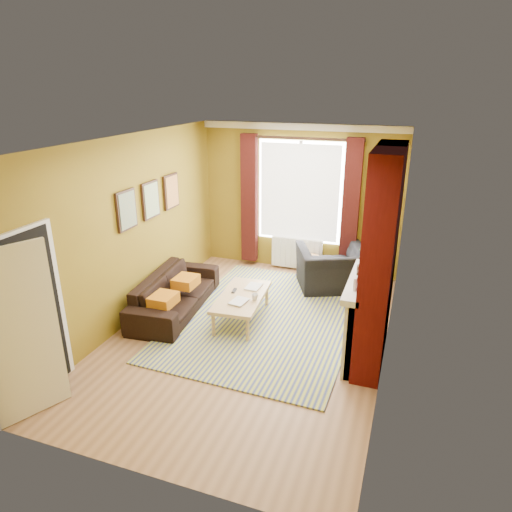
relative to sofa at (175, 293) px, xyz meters
name	(u,v)px	position (x,y,z in m)	size (l,w,h in m)	color
ground	(250,334)	(1.42, -0.34, -0.30)	(5.50, 5.50, 0.00)	brown
room_walls	(300,245)	(2.06, -0.07, 1.08)	(3.82, 5.54, 2.83)	olive
striped_rug	(268,318)	(1.51, 0.21, -0.29)	(2.75, 3.75, 0.02)	navy
sofa	(175,293)	(0.00, 0.00, 0.00)	(2.08, 0.81, 0.61)	black
armchair	(332,269)	(2.23, 1.66, 0.08)	(1.18, 1.03, 0.77)	black
coffee_table	(242,298)	(1.15, 0.02, 0.08)	(0.75, 1.34, 0.43)	tan
wicker_stool	(310,266)	(1.75, 2.06, -0.09)	(0.37, 0.37, 0.42)	olive
floor_lamp	(382,211)	(2.97, 2.02, 1.12)	(0.34, 0.34, 1.81)	black
book_a	(232,300)	(1.09, -0.20, 0.14)	(0.22, 0.30, 0.03)	#999999
book_b	(247,286)	(1.11, 0.36, 0.14)	(0.22, 0.30, 0.02)	#999999
mug	(255,297)	(1.39, -0.06, 0.18)	(0.10, 0.10, 0.10)	#999999
tv_remote	(234,291)	(0.98, 0.12, 0.14)	(0.07, 0.17, 0.02)	black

